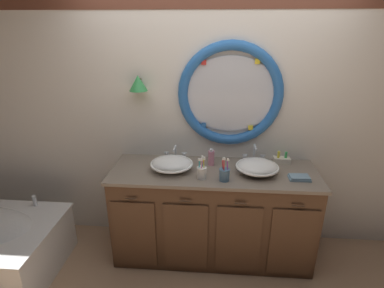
{
  "coord_description": "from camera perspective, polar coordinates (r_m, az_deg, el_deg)",
  "views": [
    {
      "loc": [
        0.03,
        -2.23,
        2.14
      ],
      "look_at": [
        -0.17,
        0.25,
        1.17
      ],
      "focal_mm": 28.19,
      "sensor_mm": 36.0,
      "label": 1
    }
  ],
  "objects": [
    {
      "name": "faucet_set_right",
      "position": [
        2.96,
        11.66,
        -2.03
      ],
      "size": [
        0.22,
        0.15,
        0.18
      ],
      "color": "silver",
      "rests_on": "vanity_counter"
    },
    {
      "name": "sink_basin_left",
      "position": [
        2.74,
        -3.87,
        -3.78
      ],
      "size": [
        0.39,
        0.39,
        0.13
      ],
      "color": "white",
      "rests_on": "vanity_counter"
    },
    {
      "name": "toiletry_basket",
      "position": [
        3.02,
        16.61,
        -2.84
      ],
      "size": [
        0.15,
        0.09,
        0.11
      ],
      "color": "beige",
      "rests_on": "vanity_counter"
    },
    {
      "name": "soap_dispenser",
      "position": [
        2.84,
        3.71,
        -2.57
      ],
      "size": [
        0.06,
        0.07,
        0.17
      ],
      "color": "pink",
      "rests_on": "vanity_counter"
    },
    {
      "name": "sink_basin_right",
      "position": [
        2.74,
        12.22,
        -4.24
      ],
      "size": [
        0.38,
        0.38,
        0.13
      ],
      "color": "white",
      "rests_on": "vanity_counter"
    },
    {
      "name": "toothbrush_holder_left",
      "position": [
        2.59,
        1.85,
        -5.29
      ],
      "size": [
        0.09,
        0.09,
        0.2
      ],
      "color": "white",
      "rests_on": "vanity_counter"
    },
    {
      "name": "toothbrush_holder_right",
      "position": [
        2.57,
        6.16,
        -5.67
      ],
      "size": [
        0.09,
        0.09,
        0.22
      ],
      "color": "slate",
      "rests_on": "vanity_counter"
    },
    {
      "name": "ground_plane",
      "position": [
        3.09,
        3.05,
        -22.47
      ],
      "size": [
        14.0,
        14.0,
        0.0
      ],
      "primitive_type": "plane",
      "color": "tan"
    },
    {
      "name": "vanity_counter",
      "position": [
        2.99,
        3.91,
        -12.87
      ],
      "size": [
        1.88,
        0.65,
        0.92
      ],
      "color": "brown",
      "rests_on": "ground_plane"
    },
    {
      "name": "back_wall_assembly",
      "position": [
        2.93,
        4.07,
        5.11
      ],
      "size": [
        6.4,
        0.26,
        2.6
      ],
      "color": "silver",
      "rests_on": "ground_plane"
    },
    {
      "name": "faucet_set_left",
      "position": [
        2.96,
        -3.18,
        -1.82
      ],
      "size": [
        0.23,
        0.14,
        0.15
      ],
      "color": "silver",
      "rests_on": "vanity_counter"
    },
    {
      "name": "folded_hand_towel",
      "position": [
        2.76,
        19.65,
        -6.01
      ],
      "size": [
        0.18,
        0.11,
        0.03
      ],
      "color": "#7593A8",
      "rests_on": "vanity_counter"
    }
  ]
}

